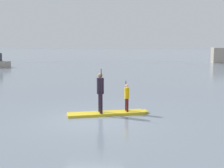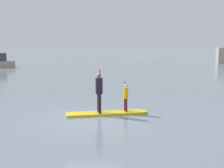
% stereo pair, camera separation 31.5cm
% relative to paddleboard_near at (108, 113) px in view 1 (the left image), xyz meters
% --- Properties ---
extents(ground_plane, '(240.00, 240.00, 0.00)m').
position_rel_paddleboard_near_xyz_m(ground_plane, '(-0.56, -0.95, -0.05)').
color(ground_plane, slate).
extents(paddleboard_near, '(3.50, 1.61, 0.10)m').
position_rel_paddleboard_near_xyz_m(paddleboard_near, '(0.00, 0.00, 0.00)').
color(paddleboard_near, gold).
rests_on(paddleboard_near, ground).
extents(paddler_adult, '(0.37, 0.51, 1.89)m').
position_rel_paddleboard_near_xyz_m(paddler_adult, '(-0.31, -0.10, 1.03)').
color(paddler_adult, black).
rests_on(paddler_adult, paddleboard_near).
extents(paddler_child_solo, '(0.26, 0.40, 1.31)m').
position_rel_paddleboard_near_xyz_m(paddler_child_solo, '(0.80, 0.25, 0.72)').
color(paddler_child_solo, '#4C1419').
rests_on(paddler_child_solo, paddleboard_near).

